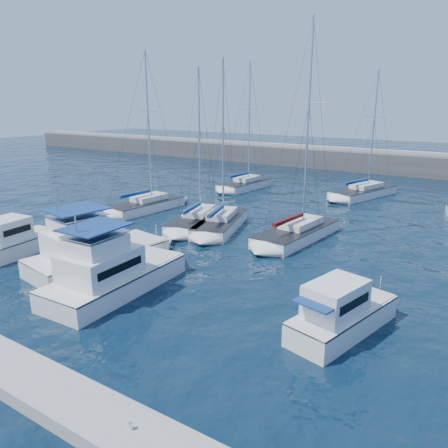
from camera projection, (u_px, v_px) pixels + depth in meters
The scene contains 13 objects.
ground at pixel (164, 281), 27.47m from camera, with size 220.00×220.00×0.00m, color black.
breakwater at pixel (377, 165), 69.21m from camera, with size 160.00×6.00×4.45m.
dock_cleat_near_stbd at pixel (131, 426), 14.22m from camera, with size 0.16×0.16×0.25m, color silver.
motor_yacht_port_outer at pixel (15, 242), 32.01m from camera, with size 3.27×6.17×3.20m.
motor_yacht_port_inner at pixel (93, 252), 29.30m from camera, with size 5.39×9.70×4.69m.
motor_yacht_stbd_inner at pixel (110, 274), 25.50m from camera, with size 3.97×9.14×4.69m.
motor_yacht_stbd_outer at pixel (340, 315), 21.07m from camera, with size 3.84×6.91×3.20m.
sailboat_mid_a at pixel (146, 205), 44.81m from camera, with size 3.93×8.62×15.90m.
sailboat_mid_b at pixel (197, 220), 39.30m from camera, with size 4.95×8.58×14.05m.
sailboat_mid_c at pixel (221, 223), 38.36m from camera, with size 5.17×8.79×14.66m.
sailboat_mid_d at pixel (297, 232), 35.60m from camera, with size 4.16×9.46×17.31m.
sailboat_back_a at pixel (245, 185), 55.67m from camera, with size 3.80×8.33×15.83m.
sailboat_back_b at pixel (363, 192), 51.21m from camera, with size 5.95×10.03×14.58m.
Camera 1 is at (16.98, -19.32, 10.97)m, focal length 35.00 mm.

